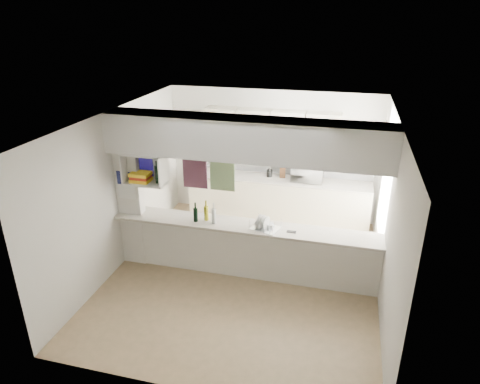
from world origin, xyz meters
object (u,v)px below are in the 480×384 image
(bowl, at_px, (309,164))
(wine_bottles, at_px, (206,214))
(dish_rack, at_px, (265,224))
(microwave, at_px, (307,173))

(bowl, relative_size, wine_bottles, 0.63)
(dish_rack, xyz_separation_m, wine_bottles, (-0.95, 0.00, 0.04))
(dish_rack, bearing_deg, bowl, 95.70)
(microwave, xyz_separation_m, bowl, (0.03, -0.01, 0.19))
(bowl, bearing_deg, wine_bottles, -122.95)
(microwave, distance_m, bowl, 0.20)
(microwave, height_order, bowl, bowl)
(microwave, xyz_separation_m, dish_rack, (-0.40, -2.16, -0.08))
(bowl, height_order, dish_rack, bowl)
(microwave, relative_size, bowl, 2.55)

